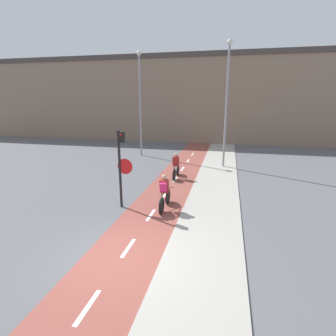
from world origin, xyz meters
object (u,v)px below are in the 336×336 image
(cyclist_far, at_px, (176,167))
(street_lamp_far, at_px, (140,95))
(traffic_light_pole, at_px, (121,161))
(cyclist_near, at_px, (164,193))
(street_lamp_sidewalk, at_px, (227,94))

(cyclist_far, bearing_deg, street_lamp_far, 125.38)
(traffic_light_pole, xyz_separation_m, cyclist_near, (1.82, 0.16, -1.34))
(street_lamp_far, relative_size, cyclist_near, 4.42)
(street_lamp_sidewalk, distance_m, cyclist_near, 9.30)
(cyclist_near, bearing_deg, street_lamp_sidewalk, 74.18)
(traffic_light_pole, xyz_separation_m, street_lamp_far, (-2.71, 10.58, 2.83))
(street_lamp_far, bearing_deg, cyclist_near, -66.51)
(traffic_light_pole, distance_m, street_lamp_sidewalk, 9.56)
(street_lamp_far, distance_m, cyclist_near, 12.10)
(traffic_light_pole, bearing_deg, street_lamp_sidewalk, 63.38)
(traffic_light_pole, xyz_separation_m, street_lamp_sidewalk, (4.09, 8.16, 2.84))
(cyclist_far, bearing_deg, traffic_light_pole, -106.19)
(traffic_light_pole, xyz_separation_m, cyclist_far, (1.39, 4.80, -1.38))
(street_lamp_sidewalk, xyz_separation_m, cyclist_near, (-2.27, -8.00, -4.18))
(traffic_light_pole, relative_size, cyclist_far, 1.86)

